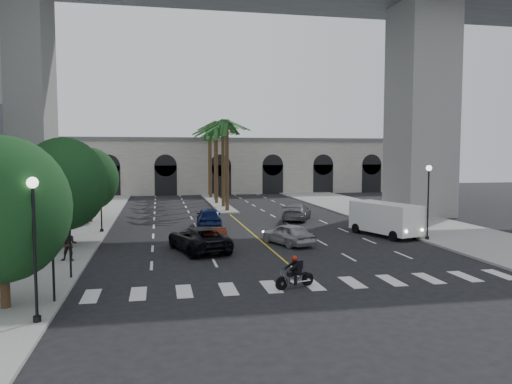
{
  "coord_description": "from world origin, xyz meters",
  "views": [
    {
      "loc": [
        -7.06,
        -23.64,
        6.18
      ],
      "look_at": [
        -1.24,
        6.0,
        3.83
      ],
      "focal_mm": 35.0,
      "sensor_mm": 36.0,
      "label": 1
    }
  ],
  "objects_px": {
    "traffic_signal_near": "(53,244)",
    "car_a": "(288,234)",
    "pedestrian_a": "(12,252)",
    "car_b": "(213,238)",
    "lamp_post_left_near": "(34,237)",
    "cargo_van": "(385,218)",
    "lamp_post_left_far": "(101,192)",
    "lamp_post_right": "(428,196)",
    "traffic_signal_far": "(70,229)",
    "pedestrian_b": "(69,244)",
    "car_d": "(297,212)",
    "car_c": "(199,239)",
    "car_e": "(209,217)",
    "motorcycle_rider": "(296,273)"
  },
  "relations": [
    {
      "from": "traffic_signal_near",
      "to": "car_a",
      "type": "xyz_separation_m",
      "value": [
        12.8,
        11.15,
        -1.77
      ]
    },
    {
      "from": "pedestrian_a",
      "to": "car_b",
      "type": "bearing_deg",
      "value": 30.27
    },
    {
      "from": "lamp_post_left_near",
      "to": "cargo_van",
      "type": "relative_size",
      "value": 0.87
    },
    {
      "from": "lamp_post_left_far",
      "to": "traffic_signal_near",
      "type": "relative_size",
      "value": 1.47
    },
    {
      "from": "lamp_post_right",
      "to": "car_a",
      "type": "relative_size",
      "value": 1.24
    },
    {
      "from": "cargo_van",
      "to": "traffic_signal_far",
      "type": "bearing_deg",
      "value": -173.24
    },
    {
      "from": "traffic_signal_far",
      "to": "pedestrian_b",
      "type": "height_order",
      "value": "traffic_signal_far"
    },
    {
      "from": "lamp_post_right",
      "to": "car_d",
      "type": "distance_m",
      "value": 14.05
    },
    {
      "from": "traffic_signal_near",
      "to": "car_d",
      "type": "xyz_separation_m",
      "value": [
        16.73,
        22.98,
        -1.74
      ]
    },
    {
      "from": "lamp_post_right",
      "to": "traffic_signal_near",
      "type": "xyz_separation_m",
      "value": [
        -22.7,
        -10.5,
        -0.71
      ]
    },
    {
      "from": "car_c",
      "to": "car_e",
      "type": "relative_size",
      "value": 1.16
    },
    {
      "from": "car_e",
      "to": "pedestrian_a",
      "type": "height_order",
      "value": "pedestrian_a"
    },
    {
      "from": "car_c",
      "to": "car_d",
      "type": "height_order",
      "value": "car_c"
    },
    {
      "from": "traffic_signal_near",
      "to": "cargo_van",
      "type": "distance_m",
      "value": 24.66
    },
    {
      "from": "car_a",
      "to": "lamp_post_left_far",
      "type": "bearing_deg",
      "value": -50.57
    },
    {
      "from": "lamp_post_left_far",
      "to": "pedestrian_a",
      "type": "height_order",
      "value": "lamp_post_left_far"
    },
    {
      "from": "lamp_post_left_near",
      "to": "lamp_post_right",
      "type": "height_order",
      "value": "same"
    },
    {
      "from": "car_d",
      "to": "car_e",
      "type": "relative_size",
      "value": 1.08
    },
    {
      "from": "car_c",
      "to": "pedestrian_b",
      "type": "relative_size",
      "value": 3.04
    },
    {
      "from": "motorcycle_rider",
      "to": "pedestrian_b",
      "type": "distance_m",
      "value": 13.32
    },
    {
      "from": "car_d",
      "to": "lamp_post_left_far",
      "type": "bearing_deg",
      "value": 38.81
    },
    {
      "from": "traffic_signal_far",
      "to": "car_a",
      "type": "bearing_deg",
      "value": 29.19
    },
    {
      "from": "traffic_signal_near",
      "to": "car_b",
      "type": "relative_size",
      "value": 0.84
    },
    {
      "from": "car_e",
      "to": "pedestrian_b",
      "type": "relative_size",
      "value": 2.61
    },
    {
      "from": "car_a",
      "to": "cargo_van",
      "type": "distance_m",
      "value": 8.29
    },
    {
      "from": "cargo_van",
      "to": "traffic_signal_near",
      "type": "bearing_deg",
      "value": -164.69
    },
    {
      "from": "car_a",
      "to": "pedestrian_b",
      "type": "xyz_separation_m",
      "value": [
        -13.54,
        -3.22,
        0.35
      ]
    },
    {
      "from": "traffic_signal_far",
      "to": "car_e",
      "type": "distance_m",
      "value": 18.35
    },
    {
      "from": "traffic_signal_near",
      "to": "car_d",
      "type": "bearing_deg",
      "value": 53.95
    },
    {
      "from": "lamp_post_right",
      "to": "car_e",
      "type": "distance_m",
      "value": 17.51
    },
    {
      "from": "car_d",
      "to": "traffic_signal_near",
      "type": "bearing_deg",
      "value": 77.84
    },
    {
      "from": "lamp_post_right",
      "to": "motorcycle_rider",
      "type": "bearing_deg",
      "value": -141.25
    },
    {
      "from": "traffic_signal_far",
      "to": "car_d",
      "type": "distance_m",
      "value": 25.36
    },
    {
      "from": "lamp_post_left_near",
      "to": "traffic_signal_near",
      "type": "bearing_deg",
      "value": 87.71
    },
    {
      "from": "car_b",
      "to": "cargo_van",
      "type": "relative_size",
      "value": 0.71
    },
    {
      "from": "lamp_post_right",
      "to": "car_c",
      "type": "xyz_separation_m",
      "value": [
        -16.03,
        -0.45,
        -2.43
      ]
    },
    {
      "from": "traffic_signal_far",
      "to": "car_a",
      "type": "height_order",
      "value": "traffic_signal_far"
    },
    {
      "from": "lamp_post_right",
      "to": "car_c",
      "type": "bearing_deg",
      "value": -178.39
    },
    {
      "from": "lamp_post_right",
      "to": "cargo_van",
      "type": "distance_m",
      "value": 3.75
    },
    {
      "from": "car_a",
      "to": "pedestrian_a",
      "type": "relative_size",
      "value": 2.42
    },
    {
      "from": "pedestrian_b",
      "to": "lamp_post_left_near",
      "type": "bearing_deg",
      "value": -80.46
    },
    {
      "from": "lamp_post_left_near",
      "to": "pedestrian_b",
      "type": "xyz_separation_m",
      "value": [
        -0.64,
        10.43,
        -2.13
      ]
    },
    {
      "from": "motorcycle_rider",
      "to": "pedestrian_a",
      "type": "xyz_separation_m",
      "value": [
        -13.65,
        5.77,
        0.36
      ]
    },
    {
      "from": "motorcycle_rider",
      "to": "traffic_signal_near",
      "type": "bearing_deg",
      "value": 162.94
    },
    {
      "from": "pedestrian_a",
      "to": "lamp_post_right",
      "type": "bearing_deg",
      "value": 17.37
    },
    {
      "from": "lamp_post_left_far",
      "to": "car_b",
      "type": "height_order",
      "value": "lamp_post_left_far"
    },
    {
      "from": "lamp_post_left_near",
      "to": "lamp_post_left_far",
      "type": "relative_size",
      "value": 1.0
    },
    {
      "from": "car_b",
      "to": "motorcycle_rider",
      "type": "bearing_deg",
      "value": 105.95
    },
    {
      "from": "lamp_post_left_far",
      "to": "traffic_signal_far",
      "type": "distance_m",
      "value": 14.52
    },
    {
      "from": "traffic_signal_near",
      "to": "car_c",
      "type": "xyz_separation_m",
      "value": [
        6.67,
        10.05,
        -1.72
      ]
    }
  ]
}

